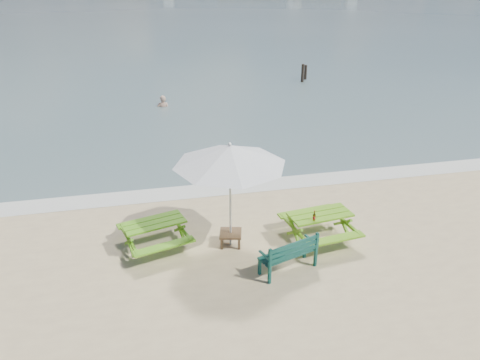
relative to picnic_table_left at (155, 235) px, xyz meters
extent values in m
plane|color=slate|center=(2.63, 83.21, -0.33)|extent=(300.00, 300.00, 0.00)
cube|color=silver|center=(2.63, 2.81, -0.32)|extent=(22.00, 0.90, 0.01)
cube|color=#529616|center=(0.00, 0.00, 0.34)|extent=(1.57, 1.04, 0.05)
cube|color=#529616|center=(-0.18, 0.65, 0.07)|extent=(1.46, 0.63, 0.05)
cube|color=#529616|center=(0.18, -0.65, 0.07)|extent=(1.46, 0.63, 0.05)
cube|color=#529616|center=(0.00, 0.00, -0.03)|extent=(1.52, 1.15, 0.61)
cube|color=#5C9716|center=(3.96, -0.52, 0.37)|extent=(1.60, 0.91, 0.05)
cube|color=#5C9716|center=(3.86, 0.19, 0.09)|extent=(1.54, 0.46, 0.05)
cube|color=#5C9716|center=(4.05, -1.23, 0.09)|extent=(1.54, 0.46, 0.05)
cube|color=#5C9716|center=(3.96, -0.52, -0.01)|extent=(1.52, 1.04, 0.65)
cube|color=#0E3C34|center=(2.82, -1.56, 0.09)|extent=(1.40, 0.81, 0.04)
cube|color=#0E3C34|center=(2.88, -1.76, 0.32)|extent=(1.29, 0.47, 0.35)
cube|color=#0E3C34|center=(2.82, -1.56, -0.12)|extent=(1.33, 0.84, 0.42)
cube|color=brown|center=(1.79, -0.28, -0.02)|extent=(0.63, 0.63, 0.05)
cube|color=brown|center=(1.79, -0.28, -0.19)|extent=(0.55, 0.55, 0.29)
cylinder|color=silver|center=(1.79, -0.28, 0.92)|extent=(0.05, 0.05, 2.50)
cone|color=silver|center=(1.79, -0.28, 2.01)|extent=(3.14, 3.14, 0.47)
cylinder|color=brown|center=(3.69, -0.80, 0.47)|extent=(0.06, 0.06, 0.15)
cylinder|color=brown|center=(3.69, -0.80, 0.62)|extent=(0.03, 0.03, 0.07)
cylinder|color=red|center=(3.69, -0.80, 0.47)|extent=(0.07, 0.07, 0.06)
imported|color=tan|center=(1.01, 12.35, -0.63)|extent=(0.64, 0.45, 1.67)
cylinder|color=black|center=(9.25, 15.80, 0.08)|extent=(0.17, 0.17, 1.23)
cylinder|color=black|center=(9.65, 16.40, -0.01)|extent=(0.15, 0.15, 1.04)
camera|label=1|loc=(-0.07, -9.79, 5.87)|focal=35.00mm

